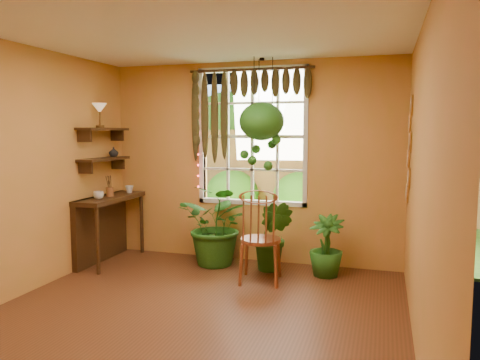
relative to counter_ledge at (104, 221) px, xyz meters
The scene contains 23 objects.
floor 2.55m from the counter_ledge, 39.96° to the right, with size 4.50×4.50×0.00m, color #5E2F1A.
ceiling 3.29m from the counter_ledge, 39.96° to the right, with size 4.50×4.50×0.00m, color white.
wall_back 2.17m from the counter_ledge, 18.80° to the left, with size 4.00×4.00×0.00m, color #CF8646.
wall_left 1.79m from the counter_ledge, 93.24° to the right, with size 4.50×4.50×0.00m, color #CF8646.
wall_right 4.30m from the counter_ledge, 22.26° to the right, with size 4.50×4.50×0.00m, color #CF8646.
window 2.33m from the counter_ledge, 19.65° to the left, with size 1.52×0.10×1.86m.
valance_vine 2.57m from the counter_ledge, 17.07° to the left, with size 1.70×0.12×1.10m.
string_lights 1.76m from the counter_ledge, 27.17° to the left, with size 0.03×0.03×1.54m, color #FF2633, non-canonical shape.
wall_plates 4.02m from the counter_ledge, ahead, with size 0.04×0.32×1.10m, color beige, non-canonical shape.
counter_ledge is the anchor object (origin of this frame).
shelf_lower 0.85m from the counter_ledge, ahead, with size 0.25×0.90×0.04m, color #3D2710.
shelf_upper 1.25m from the counter_ledge, ahead, with size 0.25×0.90×0.04m, color #3D2710.
backyard 5.74m from the counter_ledge, 67.84° to the left, with size 14.00×10.00×12.00m.
windsor_chair 2.29m from the counter_ledge, ahead, with size 0.53×0.56×1.28m.
potted_plant_left 1.59m from the counter_ledge, ahead, with size 0.97×0.84×1.08m, color #184412.
potted_plant_mid 2.32m from the counter_ledge, ahead, with size 0.50×0.40×0.91m, color #184412.
potted_plant_right 2.99m from the counter_ledge, ahead, with size 0.42×0.42×0.76m, color #184412.
hanging_basket 2.51m from the counter_ledge, 11.03° to the left, with size 0.58×0.58×1.44m.
cup_a 0.51m from the counter_ledge, 66.25° to the right, with size 0.13×0.13×0.10m, color silver.
cup_b 0.57m from the counter_ledge, 62.63° to the left, with size 0.11×0.11×0.11m, color beige.
brush_jar 0.50m from the counter_ledge, ahead, with size 0.10×0.10×0.36m.
shelf_vase 0.96m from the counter_ledge, 80.15° to the left, with size 0.13×0.13×0.14m, color #B2AD99.
tiffany_lamp 1.50m from the counter_ledge, 61.94° to the right, with size 0.19×0.19×0.32m.
Camera 1 is at (1.72, -3.84, 1.78)m, focal length 35.00 mm.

